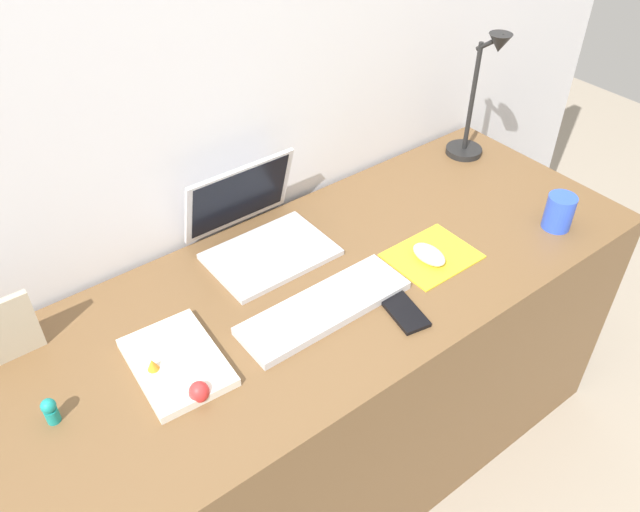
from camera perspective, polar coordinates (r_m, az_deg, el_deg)
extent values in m
plane|color=gray|center=(2.09, 0.50, -17.52)|extent=(6.00, 6.00, 0.00)
cube|color=silver|center=(1.77, -6.62, 3.42)|extent=(2.88, 0.05, 1.43)
cube|color=brown|center=(1.79, 0.56, -11.11)|extent=(1.68, 0.65, 0.74)
cube|color=silver|center=(1.59, -4.41, 0.14)|extent=(0.30, 0.21, 0.01)
cube|color=silver|center=(1.62, -7.24, 5.33)|extent=(0.30, 0.07, 0.19)
cube|color=black|center=(1.62, -7.14, 5.28)|extent=(0.27, 0.05, 0.17)
cube|color=silver|center=(1.44, 0.40, -4.61)|extent=(0.41, 0.13, 0.02)
cube|color=yellow|center=(1.62, 9.95, 0.01)|extent=(0.21, 0.17, 0.00)
ellipsoid|color=silver|center=(1.59, 9.70, 0.13)|extent=(0.06, 0.10, 0.03)
cube|color=black|center=(1.45, 7.48, -4.92)|extent=(0.09, 0.14, 0.01)
cylinder|color=black|center=(2.05, 12.69, 9.16)|extent=(0.11, 0.11, 0.02)
cylinder|color=black|center=(1.97, 13.42, 13.53)|extent=(0.01, 0.01, 0.33)
cylinder|color=black|center=(1.88, 14.94, 17.90)|extent=(0.01, 0.09, 0.07)
cone|color=black|center=(1.86, 15.70, 17.81)|extent=(0.06, 0.06, 0.05)
cube|color=silver|center=(1.37, -12.64, -9.22)|extent=(0.19, 0.25, 0.02)
cube|color=#B2A58C|center=(1.45, -26.14, -5.94)|extent=(0.12, 0.02, 0.15)
cylinder|color=blue|center=(1.77, 20.55, 3.69)|extent=(0.07, 0.07, 0.09)
ellipsoid|color=red|center=(1.29, -10.72, -11.81)|extent=(0.04, 0.04, 0.05)
cylinder|color=teal|center=(1.34, -22.76, -12.95)|extent=(0.03, 0.03, 0.03)
sphere|color=teal|center=(1.32, -23.07, -12.19)|extent=(0.03, 0.03, 0.03)
cone|color=orange|center=(1.35, -14.63, -9.62)|extent=(0.04, 0.04, 0.05)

